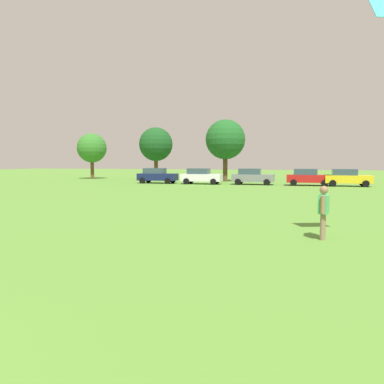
% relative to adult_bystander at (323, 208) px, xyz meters
% --- Properties ---
extents(ground_plane, '(160.00, 160.00, 0.00)m').
position_rel_adult_bystander_xyz_m(ground_plane, '(-7.00, 19.15, -0.99)').
color(ground_plane, '#568C33').
extents(adult_bystander, '(0.38, 0.79, 1.67)m').
position_rel_adult_bystander_xyz_m(adult_bystander, '(0.00, 0.00, 0.00)').
color(adult_bystander, '#8C7259').
rests_on(adult_bystander, ground).
extents(parked_car_navy_0, '(4.30, 2.02, 1.68)m').
position_rel_adult_bystander_xyz_m(parked_car_navy_0, '(-15.78, 27.19, -0.13)').
color(parked_car_navy_0, '#141E4C').
rests_on(parked_car_navy_0, ground).
extents(parked_car_white_1, '(4.30, 2.02, 1.68)m').
position_rel_adult_bystander_xyz_m(parked_car_white_1, '(-10.67, 26.95, -0.13)').
color(parked_car_white_1, white).
rests_on(parked_car_white_1, ground).
extents(parked_car_gray_2, '(4.30, 2.02, 1.68)m').
position_rel_adult_bystander_xyz_m(parked_car_gray_2, '(-5.25, 27.45, -0.13)').
color(parked_car_gray_2, slate).
rests_on(parked_car_gray_2, ground).
extents(parked_car_red_3, '(4.30, 2.02, 1.68)m').
position_rel_adult_bystander_xyz_m(parked_car_red_3, '(0.30, 27.35, -0.13)').
color(parked_car_red_3, red).
rests_on(parked_car_red_3, ground).
extents(parked_car_yellow_4, '(4.30, 2.02, 1.68)m').
position_rel_adult_bystander_xyz_m(parked_car_yellow_4, '(3.95, 27.18, -0.13)').
color(parked_car_yellow_4, yellow).
rests_on(parked_car_yellow_4, ground).
extents(tree_far_left, '(4.06, 4.06, 6.32)m').
position_rel_adult_bystander_xyz_m(tree_far_left, '(-28.36, 34.99, 3.28)').
color(tree_far_left, brown).
rests_on(tree_far_left, ground).
extents(tree_center, '(4.41, 4.41, 6.87)m').
position_rel_adult_bystander_xyz_m(tree_center, '(-18.68, 34.55, 3.65)').
color(tree_center, brown).
rests_on(tree_center, ground).
extents(tree_far_right, '(4.78, 4.78, 7.45)m').
position_rel_adult_bystander_xyz_m(tree_far_right, '(-9.13, 32.89, 4.04)').
color(tree_far_right, brown).
rests_on(tree_far_right, ground).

